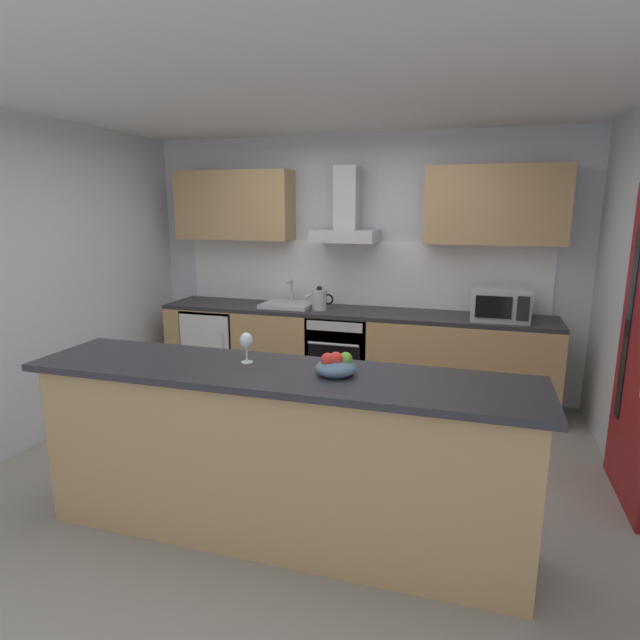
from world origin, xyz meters
The scene contains 16 objects.
ground centered at (0.00, 0.00, -0.01)m, with size 5.39×4.79×0.02m, color gray.
ceiling centered at (0.00, 0.00, 2.61)m, with size 5.39×4.79×0.02m, color white.
wall_back centered at (0.00, 1.96, 1.30)m, with size 5.39×0.12×2.60m, color silver.
wall_left centered at (-2.26, 0.00, 1.30)m, with size 0.12×4.79×2.60m, color silver.
backsplash_tile centered at (0.00, 1.88, 1.23)m, with size 3.74×0.02×0.66m, color white.
counter_back centered at (0.00, 1.58, 0.45)m, with size 3.87×0.60×0.90m.
counter_island centered at (0.15, -0.77, 0.51)m, with size 2.85×0.64×1.02m.
upper_cabinets centered at (0.00, 1.73, 1.91)m, with size 3.82×0.32×0.70m.
oven centered at (-0.08, 1.55, 0.46)m, with size 0.60×0.62×0.80m.
refrigerator centered at (-1.45, 1.55, 0.43)m, with size 0.58×0.60×0.85m.
microwave centered at (1.39, 1.52, 1.05)m, with size 0.50×0.38×0.30m.
sink centered at (-0.65, 1.56, 0.93)m, with size 0.50×0.40×0.26m.
kettle centered at (-0.30, 1.52, 1.01)m, with size 0.29×0.15×0.24m.
range_hood centered at (-0.08, 1.68, 1.79)m, with size 0.62×0.45×0.72m.
wine_glass centered at (-0.07, -0.69, 1.14)m, with size 0.08×0.08×0.18m.
fruit_bowl centered at (0.48, -0.75, 1.07)m, with size 0.22×0.22×0.13m.
Camera 1 is at (1.17, -3.30, 1.89)m, focal length 29.11 mm.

